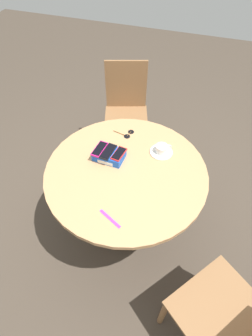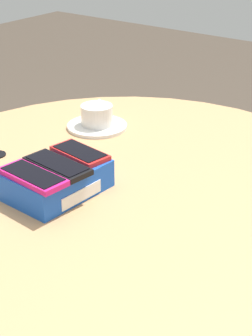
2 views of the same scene
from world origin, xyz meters
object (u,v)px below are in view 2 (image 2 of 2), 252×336
at_px(phone_box, 57,180).
at_px(saucer, 97,126).
at_px(round_table, 126,221).
at_px(coffee_cup, 97,114).
at_px(phone_magenta, 33,176).
at_px(phone_black, 57,165).
at_px(phone_red, 80,153).

bearing_deg(phone_box, saucer, 26.78).
xyz_separation_m(round_table, coffee_cup, (0.17, 0.22, 0.14)).
bearing_deg(phone_magenta, phone_black, -4.18).
bearing_deg(phone_red, phone_box, 179.52).
xyz_separation_m(phone_magenta, coffee_cup, (0.37, 0.16, -0.03)).
relative_size(phone_red, coffee_cup, 1.28).
bearing_deg(saucer, phone_black, -152.77).
distance_m(round_table, coffee_cup, 0.31).
xyz_separation_m(round_table, phone_magenta, (-0.20, 0.06, 0.17)).
relative_size(phone_box, phone_red, 1.52).
bearing_deg(round_table, coffee_cup, 51.76).
xyz_separation_m(phone_black, saucer, (0.31, 0.16, -0.06)).
bearing_deg(saucer, phone_box, -153.22).
distance_m(saucer, coffee_cup, 0.03).
bearing_deg(phone_red, round_table, -43.05).
bearing_deg(phone_box, phone_black, -119.22).
bearing_deg(coffee_cup, phone_box, -153.18).
relative_size(phone_black, coffee_cup, 1.45).
height_order(round_table, coffee_cup, coffee_cup).
xyz_separation_m(phone_black, phone_red, (0.07, 0.00, -0.00)).
bearing_deg(saucer, coffee_cup, 31.42).
bearing_deg(phone_red, phone_black, -176.92).
relative_size(round_table, coffee_cup, 10.08).
bearing_deg(phone_magenta, coffee_cup, 22.78).
bearing_deg(coffee_cup, saucer, -148.58).
bearing_deg(phone_red, coffee_cup, 32.94).
xyz_separation_m(round_table, phone_box, (-0.14, 0.06, 0.14)).
relative_size(saucer, coffee_cup, 1.49).
distance_m(round_table, saucer, 0.30).
bearing_deg(phone_magenta, phone_red, -0.30).
relative_size(phone_box, saucer, 1.31).
bearing_deg(phone_red, phone_magenta, 179.70).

